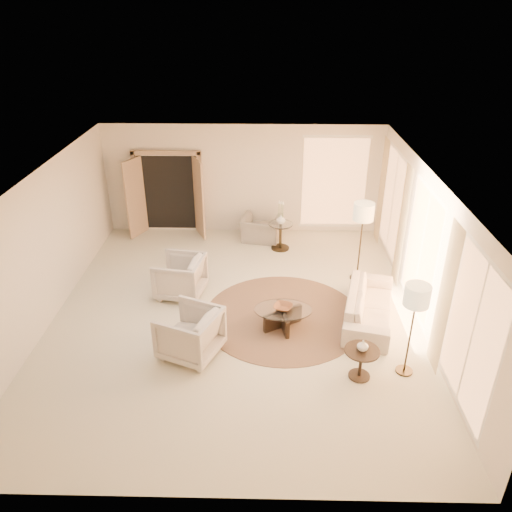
{
  "coord_description": "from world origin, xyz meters",
  "views": [
    {
      "loc": [
        0.58,
        -8.08,
        5.53
      ],
      "look_at": [
        0.4,
        0.4,
        1.1
      ],
      "focal_mm": 35.0,
      "sensor_mm": 36.0,
      "label": 1
    }
  ],
  "objects_px": {
    "accent_chair": "(261,225)",
    "side_table": "(281,234)",
    "armchair_right": "(190,331)",
    "floor_lamp_far": "(416,300)",
    "floor_lamp_near": "(363,215)",
    "side_vase": "(281,219)",
    "coffee_table": "(283,316)",
    "end_table": "(361,359)",
    "bowl": "(283,307)",
    "sofa": "(369,306)",
    "end_vase": "(363,346)",
    "armchair_left": "(180,275)"
  },
  "relations": [
    {
      "from": "side_table",
      "to": "bowl",
      "type": "relative_size",
      "value": 1.96
    },
    {
      "from": "coffee_table",
      "to": "end_table",
      "type": "bearing_deg",
      "value": -48.05
    },
    {
      "from": "side_table",
      "to": "floor_lamp_near",
      "type": "relative_size",
      "value": 0.38
    },
    {
      "from": "end_table",
      "to": "bowl",
      "type": "distance_m",
      "value": 1.82
    },
    {
      "from": "bowl",
      "to": "end_vase",
      "type": "xyz_separation_m",
      "value": [
        1.22,
        -1.36,
        0.19
      ]
    },
    {
      "from": "accent_chair",
      "to": "floor_lamp_near",
      "type": "bearing_deg",
      "value": 149.6
    },
    {
      "from": "bowl",
      "to": "floor_lamp_far",
      "type": "bearing_deg",
      "value": -31.58
    },
    {
      "from": "armchair_right",
      "to": "end_table",
      "type": "bearing_deg",
      "value": 102.11
    },
    {
      "from": "end_table",
      "to": "side_vase",
      "type": "distance_m",
      "value": 4.81
    },
    {
      "from": "armchair_right",
      "to": "floor_lamp_near",
      "type": "distance_m",
      "value": 4.37
    },
    {
      "from": "armchair_right",
      "to": "bowl",
      "type": "bearing_deg",
      "value": 139.87
    },
    {
      "from": "sofa",
      "to": "armchair_right",
      "type": "distance_m",
      "value": 3.45
    },
    {
      "from": "armchair_right",
      "to": "sofa",
      "type": "bearing_deg",
      "value": 131.53
    },
    {
      "from": "accent_chair",
      "to": "coffee_table",
      "type": "relative_size",
      "value": 0.67
    },
    {
      "from": "armchair_right",
      "to": "floor_lamp_far",
      "type": "relative_size",
      "value": 0.57
    },
    {
      "from": "sofa",
      "to": "side_table",
      "type": "distance_m",
      "value": 3.41
    },
    {
      "from": "sofa",
      "to": "armchair_right",
      "type": "bearing_deg",
      "value": 122.38
    },
    {
      "from": "coffee_table",
      "to": "end_vase",
      "type": "bearing_deg",
      "value": -48.05
    },
    {
      "from": "coffee_table",
      "to": "floor_lamp_far",
      "type": "xyz_separation_m",
      "value": [
        1.98,
        -1.22,
        1.16
      ]
    },
    {
      "from": "armchair_left",
      "to": "armchair_right",
      "type": "distance_m",
      "value": 1.99
    },
    {
      "from": "armchair_left",
      "to": "side_table",
      "type": "distance_m",
      "value": 3.03
    },
    {
      "from": "sofa",
      "to": "end_vase",
      "type": "bearing_deg",
      "value": 178.92
    },
    {
      "from": "sofa",
      "to": "end_vase",
      "type": "distance_m",
      "value": 1.72
    },
    {
      "from": "side_table",
      "to": "floor_lamp_near",
      "type": "distance_m",
      "value": 2.45
    },
    {
      "from": "end_table",
      "to": "bowl",
      "type": "bearing_deg",
      "value": 131.95
    },
    {
      "from": "armchair_right",
      "to": "end_vase",
      "type": "xyz_separation_m",
      "value": [
        2.83,
        -0.53,
        0.15
      ]
    },
    {
      "from": "end_table",
      "to": "floor_lamp_near",
      "type": "height_order",
      "value": "floor_lamp_near"
    },
    {
      "from": "end_table",
      "to": "end_vase",
      "type": "height_order",
      "value": "end_vase"
    },
    {
      "from": "floor_lamp_far",
      "to": "armchair_left",
      "type": "bearing_deg",
      "value": 150.21
    },
    {
      "from": "armchair_right",
      "to": "floor_lamp_far",
      "type": "xyz_separation_m",
      "value": [
        3.59,
        -0.39,
        0.93
      ]
    },
    {
      "from": "accent_chair",
      "to": "side_vase",
      "type": "bearing_deg",
      "value": 146.68
    },
    {
      "from": "armchair_right",
      "to": "floor_lamp_far",
      "type": "distance_m",
      "value": 3.73
    },
    {
      "from": "floor_lamp_near",
      "to": "end_vase",
      "type": "distance_m",
      "value": 3.36
    },
    {
      "from": "armchair_right",
      "to": "end_vase",
      "type": "distance_m",
      "value": 2.88
    },
    {
      "from": "floor_lamp_far",
      "to": "end_table",
      "type": "bearing_deg",
      "value": -169.86
    },
    {
      "from": "accent_chair",
      "to": "floor_lamp_far",
      "type": "height_order",
      "value": "floor_lamp_far"
    },
    {
      "from": "sofa",
      "to": "side_vase",
      "type": "distance_m",
      "value": 3.45
    },
    {
      "from": "end_vase",
      "to": "side_table",
      "type": "bearing_deg",
      "value": 104.41
    },
    {
      "from": "accent_chair",
      "to": "floor_lamp_far",
      "type": "bearing_deg",
      "value": 127.43
    },
    {
      "from": "accent_chair",
      "to": "end_table",
      "type": "distance_m",
      "value": 5.39
    },
    {
      "from": "floor_lamp_far",
      "to": "end_vase",
      "type": "distance_m",
      "value": 1.1
    },
    {
      "from": "accent_chair",
      "to": "side_table",
      "type": "bearing_deg",
      "value": 146.68
    },
    {
      "from": "armchair_right",
      "to": "accent_chair",
      "type": "bearing_deg",
      "value": -171.46
    },
    {
      "from": "floor_lamp_near",
      "to": "floor_lamp_far",
      "type": "xyz_separation_m",
      "value": [
        0.3,
        -3.07,
        -0.1
      ]
    },
    {
      "from": "coffee_table",
      "to": "floor_lamp_far",
      "type": "distance_m",
      "value": 2.6
    },
    {
      "from": "coffee_table",
      "to": "side_table",
      "type": "xyz_separation_m",
      "value": [
        0.03,
        3.29,
        0.16
      ]
    },
    {
      "from": "armchair_right",
      "to": "floor_lamp_far",
      "type": "height_order",
      "value": "floor_lamp_far"
    },
    {
      "from": "side_vase",
      "to": "sofa",
      "type": "bearing_deg",
      "value": -61.66
    },
    {
      "from": "floor_lamp_near",
      "to": "side_vase",
      "type": "relative_size",
      "value": 7.88
    },
    {
      "from": "armchair_right",
      "to": "side_vase",
      "type": "distance_m",
      "value": 4.44
    }
  ]
}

